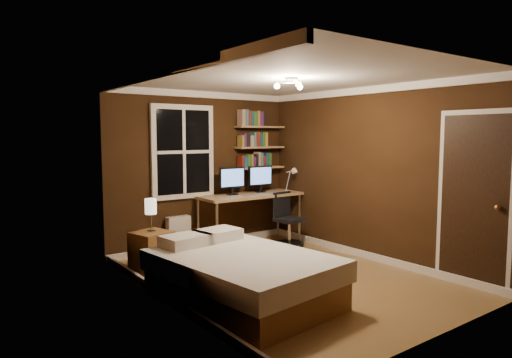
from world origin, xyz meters
TOP-DOWN VIEW (x-y plane):
  - floor at (0.00, 0.00)m, footprint 4.20×4.20m
  - wall_back at (0.00, 2.10)m, footprint 3.20×0.04m
  - wall_left at (-1.60, 0.00)m, footprint 0.04×4.20m
  - wall_right at (1.60, 0.00)m, footprint 0.04×4.20m
  - ceiling at (0.00, 0.00)m, footprint 3.20×4.20m
  - window at (-0.35, 2.06)m, footprint 1.06×0.06m
  - door at (1.59, -1.55)m, footprint 0.03×0.82m
  - door_knob at (1.55, -1.85)m, footprint 0.06×0.06m
  - ceiling_fixture at (0.00, -0.10)m, footprint 0.44×0.44m
  - bookshelf_lower at (1.08, 1.98)m, footprint 0.92×0.22m
  - books_row_lower at (1.08, 1.98)m, footprint 0.66×0.16m
  - bookshelf_middle at (1.08, 1.98)m, footprint 0.92×0.22m
  - books_row_middle at (1.08, 1.98)m, footprint 0.54×0.16m
  - bookshelf_upper at (1.08, 1.98)m, footprint 0.92×0.22m
  - books_row_upper at (1.08, 1.98)m, footprint 0.48×0.16m
  - bed at (-0.91, -0.34)m, footprint 1.63×2.11m
  - nightstand at (-1.28, 1.19)m, footprint 0.54×0.54m
  - bedside_lamp at (-1.28, 1.19)m, footprint 0.15×0.15m
  - radiator at (-0.49, 1.99)m, footprint 0.37×0.13m
  - desk at (0.71, 1.75)m, footprint 1.77×0.66m
  - monitor_left at (0.41, 1.84)m, footprint 0.48×0.12m
  - monitor_right at (0.98, 1.84)m, footprint 0.48×0.12m
  - desk_lamp at (1.43, 1.56)m, footprint 0.14×0.32m
  - office_chair at (1.16, 1.32)m, footprint 0.48×0.48m

SIDE VIEW (x-z plane):
  - floor at x=0.00m, z-range 0.00..0.00m
  - nightstand at x=-1.28m, z-range 0.00..0.56m
  - radiator at x=-0.49m, z-range 0.00..0.56m
  - bed at x=-0.91m, z-range -0.05..0.61m
  - office_chair at x=1.16m, z-range -0.12..0.76m
  - bedside_lamp at x=-1.28m, z-range 0.56..0.99m
  - desk at x=0.71m, z-range 0.36..1.20m
  - door_knob at x=1.55m, z-range 0.97..1.03m
  - door at x=1.59m, z-range 0.00..2.05m
  - desk_lamp at x=1.43m, z-range 0.84..1.28m
  - monitor_left at x=0.41m, z-range 0.84..1.29m
  - monitor_right at x=0.98m, z-range 0.84..1.29m
  - wall_back at x=0.00m, z-range 0.00..2.50m
  - wall_left at x=-1.60m, z-range 0.00..2.50m
  - wall_right at x=1.60m, z-range 0.00..2.50m
  - bookshelf_lower at x=1.08m, z-range 1.24..1.26m
  - books_row_lower at x=1.08m, z-range 1.26..1.49m
  - window at x=-0.35m, z-range 0.82..2.28m
  - bookshelf_middle at x=1.08m, z-range 1.59..1.61m
  - books_row_middle at x=1.08m, z-range 1.61..1.84m
  - bookshelf_upper at x=1.08m, z-range 1.94..1.96m
  - books_row_upper at x=1.08m, z-range 1.96..2.20m
  - ceiling_fixture at x=0.00m, z-range 2.31..2.49m
  - ceiling at x=0.00m, z-range 2.49..2.51m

